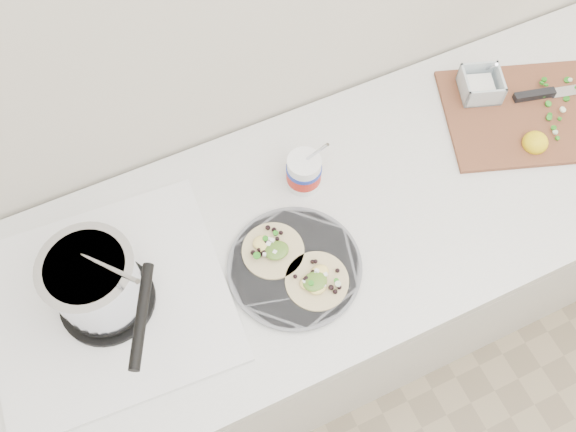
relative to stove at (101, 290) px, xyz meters
name	(u,v)px	position (x,y,z in m)	size (l,w,h in m)	color
counter	(344,273)	(0.62, 0.00, -0.53)	(2.44, 0.66, 0.90)	silver
stove	(101,290)	(0.00, 0.00, 0.00)	(0.54, 0.51, 0.25)	silver
taco_plate	(295,265)	(0.41, -0.10, -0.06)	(0.31, 0.31, 0.04)	slate
tub	(306,169)	(0.53, 0.10, -0.02)	(0.08, 0.08, 0.19)	white
cutboard	(531,108)	(1.15, 0.05, -0.06)	(0.53, 0.45, 0.07)	brown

